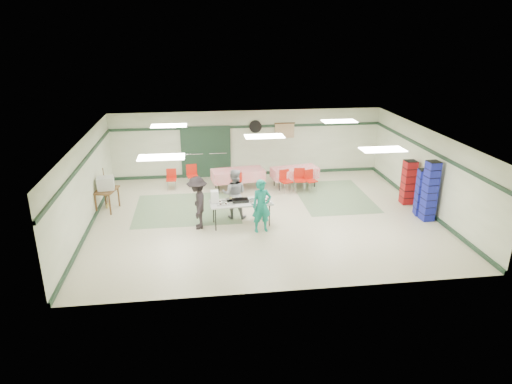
{
  "coord_description": "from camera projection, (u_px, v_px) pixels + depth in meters",
  "views": [
    {
      "loc": [
        -2.04,
        -13.63,
        5.89
      ],
      "look_at": [
        -0.3,
        -0.3,
        0.97
      ],
      "focal_mm": 32.0,
      "sensor_mm": 36.0,
      "label": 1
    }
  ],
  "objects": [
    {
      "name": "crate_stack_blue_a",
      "position": [
        423.0,
        193.0,
        14.82
      ],
      "size": [
        0.47,
        0.47,
        1.57
      ],
      "primitive_type": "cube",
      "rotation": [
        0.0,
        0.0,
        -0.19
      ],
      "color": "#1B20A2",
      "rests_on": "floor"
    },
    {
      "name": "sheet_tray_mid",
      "position": [
        235.0,
        200.0,
        14.19
      ],
      "size": [
        0.55,
        0.43,
        0.02
      ],
      "primitive_type": "cube",
      "rotation": [
        0.0,
        0.0,
        0.06
      ],
      "color": "silver",
      "rests_on": "serving_table"
    },
    {
      "name": "ceiling",
      "position": [
        264.0,
        136.0,
        14.04
      ],
      "size": [
        11.0,
        11.0,
        0.0
      ],
      "primitive_type": "plane",
      "rotation": [
        3.14,
        0.0,
        0.0
      ],
      "color": "white",
      "rests_on": "wall_back"
    },
    {
      "name": "baseboard_right",
      "position": [
        422.0,
        207.0,
        15.61
      ],
      "size": [
        0.06,
        9.0,
        0.12
      ],
      "primitive_type": "cube",
      "rotation": [
        0.0,
        0.0,
        1.57
      ],
      "color": "#1E3726",
      "rests_on": "floor"
    },
    {
      "name": "green_patch_b",
      "position": [
        333.0,
        196.0,
        16.7
      ],
      "size": [
        2.5,
        3.5,
        0.01
      ],
      "primitive_type": "cube",
      "color": "gray",
      "rests_on": "floor"
    },
    {
      "name": "trim_back",
      "position": [
        248.0,
        127.0,
        18.42
      ],
      "size": [
        11.0,
        0.06,
        0.1
      ],
      "primitive_type": "cube",
      "color": "#1E3726",
      "rests_on": "wall_back"
    },
    {
      "name": "foam_box_stack",
      "position": [
        215.0,
        197.0,
        14.01
      ],
      "size": [
        0.24,
        0.23,
        0.37
      ],
      "primitive_type": "cube",
      "rotation": [
        0.0,
        0.0,
        0.06
      ],
      "color": "white",
      "rests_on": "serving_table"
    },
    {
      "name": "wall_left",
      "position": [
        85.0,
        185.0,
        13.83
      ],
      "size": [
        0.0,
        9.0,
        9.0
      ],
      "primitive_type": "plane",
      "rotation": [
        1.57,
        0.0,
        1.57
      ],
      "color": "silver",
      "rests_on": "floor"
    },
    {
      "name": "floor",
      "position": [
        264.0,
        216.0,
        14.96
      ],
      "size": [
        11.0,
        11.0,
        0.0
      ],
      "primitive_type": "plane",
      "color": "beige",
      "rests_on": "ground"
    },
    {
      "name": "chair_a",
      "position": [
        300.0,
        178.0,
        17.06
      ],
      "size": [
        0.45,
        0.45,
        0.88
      ],
      "rotation": [
        0.0,
        0.0,
        -0.09
      ],
      "color": "red",
      "rests_on": "floor"
    },
    {
      "name": "chair_b",
      "position": [
        285.0,
        179.0,
        17.0
      ],
      "size": [
        0.5,
        0.5,
        0.86
      ],
      "rotation": [
        0.0,
        0.0,
        0.31
      ],
      "color": "red",
      "rests_on": "floor"
    },
    {
      "name": "dining_table_b",
      "position": [
        238.0,
        175.0,
        17.3
      ],
      "size": [
        2.05,
        1.13,
        0.77
      ],
      "rotation": [
        0.0,
        0.0,
        0.14
      ],
      "color": "red",
      "rests_on": "floor"
    },
    {
      "name": "crate_stack_blue_b",
      "position": [
        430.0,
        191.0,
        14.36
      ],
      "size": [
        0.4,
        0.4,
        1.96
      ],
      "primitive_type": "cube",
      "rotation": [
        0.0,
        0.0,
        0.06
      ],
      "color": "#1B20A2",
      "rests_on": "floor"
    },
    {
      "name": "serving_table",
      "position": [
        241.0,
        203.0,
        14.12
      ],
      "size": [
        1.97,
        0.9,
        0.76
      ],
      "rotation": [
        0.0,
        0.0,
        0.06
      ],
      "color": "#B0AFAA",
      "rests_on": "floor"
    },
    {
      "name": "office_printer",
      "position": [
        106.0,
        183.0,
        15.18
      ],
      "size": [
        0.58,
        0.52,
        0.42
      ],
      "primitive_type": "cube",
      "rotation": [
        0.0,
        0.0,
        0.12
      ],
      "color": "silver",
      "rests_on": "printer_table"
    },
    {
      "name": "dining_table_a",
      "position": [
        295.0,
        172.0,
        17.57
      ],
      "size": [
        1.86,
        1.07,
        0.77
      ],
      "rotation": [
        0.0,
        0.0,
        0.17
      ],
      "color": "red",
      "rests_on": "floor"
    },
    {
      "name": "chair_loose_b",
      "position": [
        171.0,
        177.0,
        17.28
      ],
      "size": [
        0.38,
        0.38,
        0.8
      ],
      "rotation": [
        0.0,
        0.0,
        -0.03
      ],
      "color": "red",
      "rests_on": "floor"
    },
    {
      "name": "double_door_left",
      "position": [
        194.0,
        153.0,
        18.47
      ],
      "size": [
        0.9,
        0.06,
        2.1
      ],
      "primitive_type": "cube",
      "color": "gray",
      "rests_on": "floor"
    },
    {
      "name": "scroll_banner",
      "position": [
        285.0,
        131.0,
        18.65
      ],
      "size": [
        0.8,
        0.02,
        0.6
      ],
      "primitive_type": "cube",
      "color": "#CDB280",
      "rests_on": "wall_back"
    },
    {
      "name": "wall_front",
      "position": [
        293.0,
        239.0,
        10.31
      ],
      "size": [
        11.0,
        0.0,
        11.0
      ],
      "primitive_type": "plane",
      "rotation": [
        -1.57,
        0.0,
        0.0
      ],
      "color": "silver",
      "rests_on": "floor"
    },
    {
      "name": "trim_left",
      "position": [
        83.0,
        162.0,
        13.59
      ],
      "size": [
        0.06,
        9.0,
        0.1
      ],
      "primitive_type": "cube",
      "rotation": [
        0.0,
        0.0,
        1.57
      ],
      "color": "#1E3726",
      "rests_on": "wall_back"
    },
    {
      "name": "double_door_right",
      "position": [
        218.0,
        152.0,
        18.59
      ],
      "size": [
        0.9,
        0.06,
        2.1
      ],
      "primitive_type": "cube",
      "color": "gray",
      "rests_on": "floor"
    },
    {
      "name": "volunteer_grey",
      "position": [
        234.0,
        194.0,
        14.62
      ],
      "size": [
        0.91,
        0.78,
        1.63
      ],
      "primitive_type": "imported",
      "rotation": [
        0.0,
        0.0,
        2.92
      ],
      "color": "gray",
      "rests_on": "floor"
    },
    {
      "name": "volunteer_dark",
      "position": [
        198.0,
        203.0,
        13.85
      ],
      "size": [
        0.64,
        1.08,
        1.65
      ],
      "primitive_type": "imported",
      "rotation": [
        0.0,
        0.0,
        -1.55
      ],
      "color": "black",
      "rests_on": "floor"
    },
    {
      "name": "wall_right",
      "position": [
        427.0,
        171.0,
        15.17
      ],
      "size": [
        0.0,
        9.0,
        9.0
      ],
      "primitive_type": "plane",
      "rotation": [
        1.57,
        0.0,
        -1.57
      ],
      "color": "silver",
      "rests_on": "floor"
    },
    {
      "name": "baking_pan",
      "position": [
        240.0,
        200.0,
        14.11
      ],
      "size": [
        0.52,
        0.34,
        0.08
      ],
      "primitive_type": "cube",
      "rotation": [
        0.0,
        0.0,
        0.06
      ],
      "color": "black",
      "rests_on": "serving_table"
    },
    {
      "name": "crate_stack_red",
      "position": [
        408.0,
        182.0,
        15.81
      ],
      "size": [
        0.4,
        0.4,
        1.56
      ],
      "primitive_type": "cube",
      "rotation": [
        0.0,
        0.0,
        0.0
      ],
      "color": "#A71810",
      "rests_on": "floor"
    },
    {
      "name": "wall_back",
      "position": [
        248.0,
        143.0,
        18.69
      ],
      "size": [
        11.0,
        0.0,
        11.0
      ],
      "primitive_type": "plane",
      "rotation": [
        1.57,
        0.0,
        0.0
      ],
      "color": "silver",
      "rests_on": "floor"
    },
    {
      "name": "trim_right",
      "position": [
        429.0,
        150.0,
        14.93
      ],
      "size": [
        0.06,
        9.0,
        0.1
      ],
      "primitive_type": "cube",
      "rotation": [
        0.0,
        0.0,
        1.57
      ],
      "color": "#1E3726",
      "rests_on": "wall_back"
    },
    {
      "name": "sheet_tray_right",
      "position": [
        260.0,
        201.0,
        14.1
      ],
      "size": [
        0.66,
        0.52,
        0.02
      ],
      "primitive_type": "cube",
      "rotation": [
        0.0,
        0.0,
        0.06
      ],
      "color": "silver",
      "rests_on": "serving_table"
    },
    {
      "name": "door_frame",
      "position": [
        206.0,
        152.0,
        18.51
      ],
      "size": [
        2.0,
        0.03,
        2.15
      ],
      "primitive_type": "cube",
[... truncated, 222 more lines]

